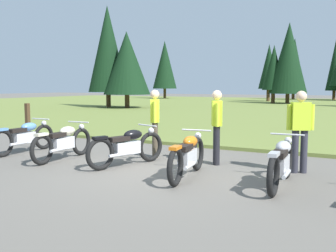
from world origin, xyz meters
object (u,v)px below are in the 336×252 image
at_px(rider_with_back_turned, 300,127).
at_px(motorcycle_silver, 281,162).
at_px(motorcycle_cream, 63,142).
at_px(motorcycle_black, 127,146).
at_px(rider_near_row_end, 217,123).
at_px(rider_checking_bike, 155,119).
at_px(trail_marker_post, 28,122).
at_px(motorcycle_orange, 188,155).
at_px(motorcycle_sky_blue, 24,136).

bearing_deg(rider_with_back_turned, motorcycle_silver, -93.98).
relative_size(motorcycle_cream, rider_with_back_turned, 1.26).
xyz_separation_m(motorcycle_black, rider_near_row_end, (1.69, 1.08, 0.51)).
height_order(rider_checking_bike, trail_marker_post, rider_checking_bike).
relative_size(rider_checking_bike, rider_near_row_end, 1.00).
distance_m(motorcycle_cream, motorcycle_orange, 3.42).
relative_size(motorcycle_silver, rider_near_row_end, 1.26).
height_order(motorcycle_cream, trail_marker_post, trail_marker_post).
distance_m(motorcycle_silver, rider_with_back_turned, 1.38).
xyz_separation_m(motorcycle_silver, rider_with_back_turned, (0.09, 1.28, 0.51)).
bearing_deg(motorcycle_silver, rider_with_back_turned, 86.02).
xyz_separation_m(motorcycle_sky_blue, trail_marker_post, (-1.66, 1.61, 0.17)).
bearing_deg(trail_marker_post, rider_checking_bike, -6.07).
distance_m(motorcycle_black, rider_checking_bike, 1.28).
bearing_deg(motorcycle_cream, rider_near_row_end, 19.55).
relative_size(rider_near_row_end, rider_with_back_turned, 1.00).
bearing_deg(motorcycle_silver, rider_near_row_end, 142.84).
bearing_deg(rider_checking_bike, trail_marker_post, 173.93).
bearing_deg(motorcycle_orange, rider_with_back_turned, 38.17).
bearing_deg(motorcycle_sky_blue, trail_marker_post, 135.81).
height_order(motorcycle_sky_blue, motorcycle_cream, same).
distance_m(rider_near_row_end, rider_with_back_turned, 1.80).
bearing_deg(rider_checking_bike, rider_with_back_turned, -1.87).
bearing_deg(motorcycle_silver, motorcycle_black, 176.32).
relative_size(motorcycle_cream, motorcycle_black, 1.04).
relative_size(motorcycle_black, rider_with_back_turned, 1.21).
xyz_separation_m(motorcycle_black, motorcycle_silver, (3.40, -0.22, 0.00)).
xyz_separation_m(motorcycle_sky_blue, motorcycle_silver, (6.73, -0.31, 0.00)).
distance_m(motorcycle_sky_blue, rider_with_back_turned, 6.90).
distance_m(motorcycle_cream, rider_with_back_turned, 5.40).
height_order(motorcycle_black, motorcycle_orange, same).
bearing_deg(motorcycle_sky_blue, rider_with_back_turned, 8.06).
relative_size(motorcycle_sky_blue, rider_near_row_end, 1.26).
relative_size(rider_with_back_turned, trail_marker_post, 1.38).
xyz_separation_m(motorcycle_sky_blue, rider_with_back_turned, (6.82, 0.97, 0.51)).
relative_size(motorcycle_cream, motorcycle_silver, 1.00).
distance_m(motorcycle_orange, rider_with_back_turned, 2.38).
bearing_deg(trail_marker_post, rider_near_row_end, -5.32).
xyz_separation_m(motorcycle_sky_blue, motorcycle_cream, (1.57, -0.23, 0.00)).
distance_m(rider_checking_bike, trail_marker_post, 5.06).
xyz_separation_m(motorcycle_black, rider_checking_bike, (0.03, 1.17, 0.51)).
height_order(rider_checking_bike, rider_with_back_turned, same).
xyz_separation_m(motorcycle_silver, rider_checking_bike, (-3.37, 1.39, 0.51)).
height_order(motorcycle_sky_blue, rider_checking_bike, rider_checking_bike).
bearing_deg(motorcycle_black, motorcycle_orange, -12.90).
bearing_deg(motorcycle_sky_blue, motorcycle_orange, -5.40).
height_order(motorcycle_silver, rider_near_row_end, rider_near_row_end).
bearing_deg(motorcycle_orange, motorcycle_cream, 175.95).
xyz_separation_m(motorcycle_orange, trail_marker_post, (-6.65, 2.08, 0.17)).
xyz_separation_m(motorcycle_silver, trail_marker_post, (-8.39, 1.92, 0.17)).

